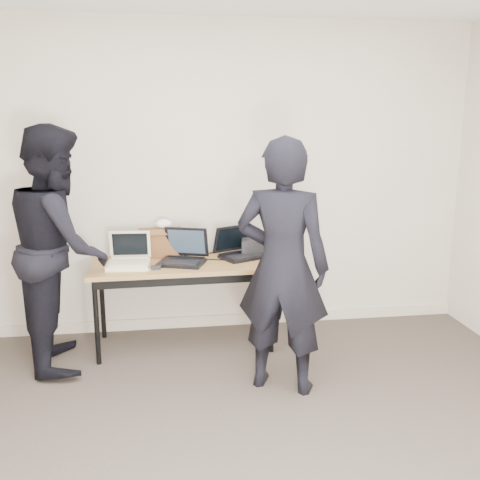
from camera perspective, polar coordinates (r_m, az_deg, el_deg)
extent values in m
cube|color=#C0B39F|center=(4.73, -2.35, 6.48)|extent=(4.50, 0.05, 2.70)
cube|color=olive|center=(4.42, -6.07, -2.60)|extent=(1.52, 0.69, 0.03)
cylinder|color=black|center=(4.29, -15.05, -8.50)|extent=(0.04, 0.04, 0.68)
cylinder|color=black|center=(4.37, 3.41, -7.68)|extent=(0.04, 0.04, 0.68)
cylinder|color=black|center=(4.79, -14.48, -6.22)|extent=(0.04, 0.04, 0.68)
cylinder|color=black|center=(4.86, 2.01, -5.53)|extent=(0.04, 0.04, 0.68)
cube|color=black|center=(4.16, -5.80, -4.39)|extent=(1.40, 0.06, 0.06)
cube|color=beige|center=(4.33, -11.80, -2.62)|extent=(0.34, 0.29, 0.04)
cube|color=beige|center=(4.29, -11.86, -2.44)|extent=(0.28, 0.16, 0.01)
cube|color=beige|center=(4.45, -11.64, -0.45)|extent=(0.33, 0.07, 0.23)
cube|color=black|center=(4.44, -11.65, -0.45)|extent=(0.28, 0.05, 0.19)
cube|color=beige|center=(4.46, -11.60, -1.92)|extent=(0.29, 0.03, 0.02)
cube|color=black|center=(4.35, -6.26, -2.44)|extent=(0.42, 0.37, 0.02)
cube|color=black|center=(4.32, -6.39, -2.35)|extent=(0.32, 0.23, 0.01)
cube|color=black|center=(4.48, -5.68, -0.19)|extent=(0.36, 0.19, 0.25)
cube|color=#26333F|center=(4.47, -5.71, -0.18)|extent=(0.31, 0.15, 0.21)
cube|color=black|center=(4.48, -5.77, -1.84)|extent=(0.31, 0.12, 0.02)
cube|color=black|center=(4.52, 0.30, -1.79)|extent=(0.43, 0.38, 0.02)
cube|color=black|center=(4.49, 0.52, -1.69)|extent=(0.32, 0.25, 0.01)
cube|color=black|center=(4.62, -0.84, 0.18)|extent=(0.36, 0.23, 0.24)
cube|color=black|center=(4.62, -0.79, 0.20)|extent=(0.30, 0.19, 0.19)
cube|color=black|center=(4.62, -0.58, -1.31)|extent=(0.29, 0.15, 0.02)
cube|color=#583317|center=(4.60, -8.45, -0.30)|extent=(0.37, 0.19, 0.24)
cube|color=#583317|center=(4.52, -8.44, 0.77)|extent=(0.36, 0.10, 0.07)
cube|color=#583317|center=(4.61, -6.46, -0.44)|extent=(0.02, 0.10, 0.02)
ellipsoid|color=white|center=(4.56, -8.14, 1.72)|extent=(0.13, 0.10, 0.08)
cube|color=black|center=(4.63, 1.63, -0.73)|extent=(0.26, 0.23, 0.13)
cube|color=black|center=(4.23, -8.97, -2.92)|extent=(0.08, 0.05, 0.03)
cube|color=black|center=(4.45, -2.22, -2.12)|extent=(0.32, 0.11, 0.01)
cube|color=silver|center=(4.29, -5.75, -2.75)|extent=(0.23, 0.12, 0.01)
cube|color=black|center=(4.65, -4.47, -1.52)|extent=(0.25, 0.07, 0.01)
cube|color=black|center=(4.55, 0.40, -1.80)|extent=(0.12, 0.24, 0.01)
cube|color=silver|center=(4.27, -8.74, -2.94)|extent=(0.23, 0.17, 0.01)
cube|color=black|center=(4.34, -11.56, -2.77)|extent=(0.29, 0.18, 0.01)
imported|color=black|center=(3.66, 4.55, -2.88)|extent=(0.76, 0.66, 1.77)
imported|color=black|center=(4.28, -18.68, -0.72)|extent=(0.83, 0.99, 1.84)
cube|color=#BFB39E|center=(5.01, -2.17, -8.53)|extent=(4.50, 0.03, 0.10)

